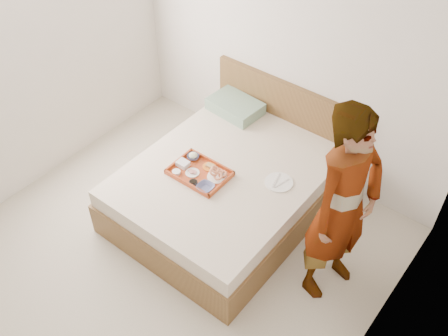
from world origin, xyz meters
The scene contains 17 objects.
ground centered at (0.00, 0.00, 0.00)m, with size 3.50×4.00×0.01m, color beige.
wall_back centered at (0.00, 2.00, 1.30)m, with size 3.50×0.01×2.60m, color silver.
wall_right centered at (1.75, 0.00, 1.30)m, with size 0.01×4.00×2.60m, color silver.
bed centered at (0.05, 1.00, 0.27)m, with size 1.65×2.00×0.53m, color brown.
headboard centered at (0.05, 1.97, 0.47)m, with size 1.65×0.06×0.95m, color brown.
pillow centered at (-0.42, 1.75, 0.59)m, with size 0.53×0.36×0.13m, color #89AC89.
tray centered at (-0.10, 0.80, 0.55)m, with size 0.52×0.38×0.05m, color #AC4112.
prawn_plate centered at (0.06, 0.85, 0.55)m, with size 0.18×0.18×0.01m, color white.
navy_bowl_big centered at (0.07, 0.68, 0.56)m, with size 0.15×0.15×0.04m, color navy.
sauce_dish centered at (-0.05, 0.66, 0.56)m, with size 0.08×0.08×0.03m, color black.
meat_plate centered at (-0.15, 0.76, 0.55)m, with size 0.13×0.13×0.01m, color white.
bread_plate centered at (-0.08, 0.92, 0.55)m, with size 0.13×0.13×0.01m, color orange.
salad_bowl centered at (-0.27, 0.91, 0.56)m, with size 0.11×0.11×0.04m, color navy.
plastic_tub centered at (-0.28, 0.78, 0.57)m, with size 0.11×0.09×0.05m, color silver.
cheese_round centered at (-0.26, 0.67, 0.56)m, with size 0.08×0.08×0.03m, color white.
dinner_plate centered at (0.53, 1.15, 0.54)m, with size 0.25×0.25×0.01m, color white.
person centered at (1.24, 0.89, 0.91)m, with size 0.67×0.44×1.83m, color silver.
Camera 1 is at (2.16, -1.71, 3.78)m, focal length 41.46 mm.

